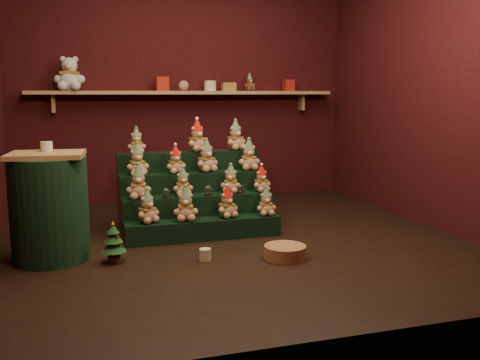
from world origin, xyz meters
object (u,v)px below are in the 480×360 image
object	(u,v)px
side_table	(49,207)
mini_christmas_tree	(114,242)
wicker_basket	(285,252)
white_bear	(69,69)
snow_globe_c	(240,189)
brown_bear	(250,83)
mug_left	(205,255)
snow_globe_a	(166,193)
snow_globe_b	(208,190)
riser_tier_front	(204,229)
mug_right	(295,249)

from	to	relation	value
side_table	mini_christmas_tree	distance (m)	0.57
wicker_basket	white_bear	distance (m)	3.28
snow_globe_c	brown_bear	bearing A→B (deg)	68.95
side_table	mug_left	world-z (taller)	side_table
mini_christmas_tree	wicker_basket	size ratio (longest dim) A/B	0.99
snow_globe_a	snow_globe_b	distance (m)	0.39
mug_left	wicker_basket	world-z (taller)	wicker_basket
white_bear	brown_bear	xyz separation A→B (m)	(2.08, 0.00, -0.13)
snow_globe_b	snow_globe_c	world-z (taller)	snow_globe_b
riser_tier_front	mug_right	world-z (taller)	riser_tier_front
mug_right	white_bear	bearing A→B (deg)	125.26
riser_tier_front	side_table	bearing A→B (deg)	-169.38
side_table	mug_left	bearing A→B (deg)	-11.97
mug_left	mug_right	world-z (taller)	same
mug_right	side_table	bearing A→B (deg)	166.69
riser_tier_front	brown_bear	bearing A→B (deg)	59.90
snow_globe_a	wicker_basket	xyz separation A→B (m)	(0.79, -0.92, -0.35)
riser_tier_front	snow_globe_a	distance (m)	0.47
mug_right	riser_tier_front	bearing A→B (deg)	130.85
mini_christmas_tree	snow_globe_a	bearing A→B (deg)	50.35
mug_right	snow_globe_c	bearing A→B (deg)	103.29
riser_tier_front	brown_bear	size ratio (longest dim) A/B	6.89
mug_right	white_bear	size ratio (longest dim) A/B	0.20
snow_globe_c	wicker_basket	distance (m)	0.99
snow_globe_b	wicker_basket	bearing A→B (deg)	-66.54
snow_globe_a	snow_globe_c	xyz separation A→B (m)	(0.70, 0.00, 0.00)
mini_christmas_tree	white_bear	bearing A→B (deg)	97.12
wicker_basket	brown_bear	bearing A→B (deg)	78.35
mug_right	wicker_basket	bearing A→B (deg)	-148.28
snow_globe_c	white_bear	size ratio (longest dim) A/B	0.19
white_bear	mug_left	bearing A→B (deg)	-59.32
snow_globe_a	side_table	size ratio (longest dim) A/B	0.11
mug_right	brown_bear	bearing A→B (deg)	80.65
snow_globe_c	white_bear	xyz separation A→B (m)	(-1.49, 1.54, 1.15)
snow_globe_a	brown_bear	distance (m)	2.25
snow_globe_b	brown_bear	xyz separation A→B (m)	(0.90, 1.54, 1.01)
snow_globe_b	snow_globe_c	distance (m)	0.31
wicker_basket	riser_tier_front	bearing A→B (deg)	122.36
snow_globe_a	side_table	world-z (taller)	side_table
mug_left	wicker_basket	distance (m)	0.63
snow_globe_b	wicker_basket	world-z (taller)	snow_globe_b
snow_globe_c	mug_left	xyz separation A→B (m)	(-0.53, -0.78, -0.36)
white_bear	snow_globe_a	bearing A→B (deg)	-54.74
riser_tier_front	brown_bear	distance (m)	2.37
wicker_basket	mug_left	bearing A→B (deg)	167.56
riser_tier_front	snow_globe_b	size ratio (longest dim) A/B	14.71
side_table	mug_right	distance (m)	1.96
mini_christmas_tree	wicker_basket	bearing A→B (deg)	-12.77
snow_globe_b	mug_right	world-z (taller)	snow_globe_b
snow_globe_b	brown_bear	bearing A→B (deg)	59.58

